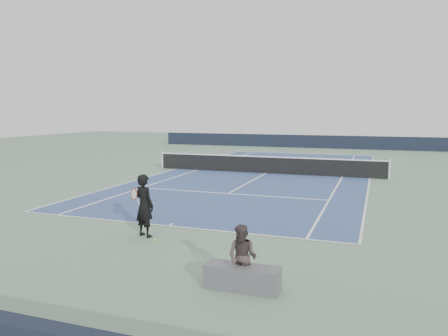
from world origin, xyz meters
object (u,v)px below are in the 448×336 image
(tennis_net, at_px, (266,164))
(spectator_bench, at_px, (242,267))
(tennis_ball, at_px, (155,240))
(tennis_player, at_px, (144,205))

(tennis_net, bearing_deg, spectator_bench, -77.49)
(tennis_ball, bearing_deg, tennis_net, 91.45)
(tennis_net, relative_size, tennis_ball, 188.17)
(tennis_ball, xyz_separation_m, spectator_bench, (3.12, -2.23, 0.42))
(tennis_player, bearing_deg, tennis_ball, -34.03)
(tennis_net, relative_size, tennis_player, 7.42)
(spectator_bench, bearing_deg, tennis_ball, 144.51)
(tennis_player, height_order, tennis_ball, tennis_player)
(tennis_player, distance_m, tennis_ball, 1.02)
(tennis_player, distance_m, spectator_bench, 4.44)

